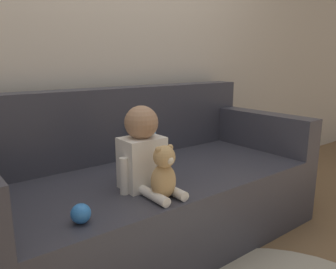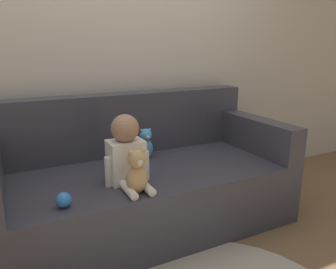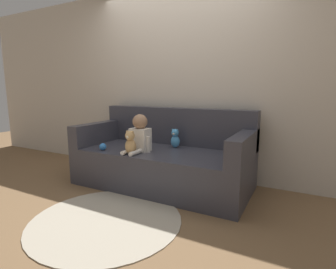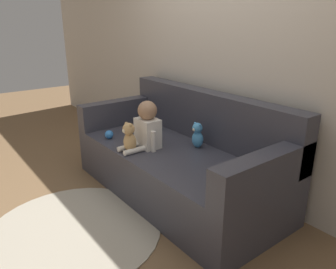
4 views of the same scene
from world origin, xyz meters
The scene contains 8 objects.
ground_plane centered at (0.00, 0.00, 0.00)m, with size 12.00×12.00×0.00m, color brown.
wall_back centered at (0.00, 0.58, 1.30)m, with size 8.00×0.05×2.60m.
couch centered at (0.00, 0.06, 0.33)m, with size 2.14×0.98×0.95m.
person_baby centered at (-0.20, -0.18, 0.66)m, with size 0.30×0.38×0.44m.
teddy_bear_brown centered at (-0.20, -0.37, 0.60)m, with size 0.13×0.13×0.27m.
plush_toy_side centered at (0.09, 0.19, 0.58)m, with size 0.12×0.11×0.24m.
toy_ball centered at (-0.62, -0.35, 0.51)m, with size 0.09×0.09×0.09m.
floor_rug centered at (-0.01, -1.02, 0.01)m, with size 1.39×1.39×0.01m.
Camera 4 is at (2.20, -1.77, 1.59)m, focal length 35.00 mm.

